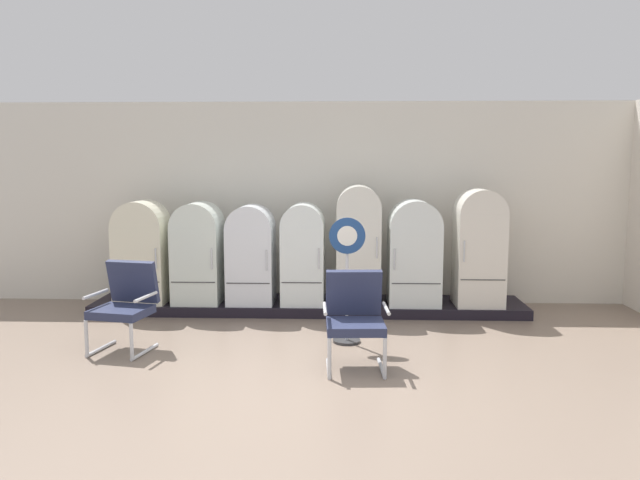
{
  "coord_description": "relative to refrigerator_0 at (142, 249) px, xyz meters",
  "views": [
    {
      "loc": [
        0.49,
        -5.53,
        2.12
      ],
      "look_at": [
        0.17,
        2.75,
        1.04
      ],
      "focal_mm": 34.96,
      "sensor_mm": 36.0,
      "label": 1
    }
  ],
  "objects": [
    {
      "name": "ground",
      "position": [
        2.3,
        -2.89,
        -0.9
      ],
      "size": [
        12.0,
        10.0,
        0.05
      ],
      "primitive_type": "cube",
      "color": "#7E6B5C"
    },
    {
      "name": "back_wall",
      "position": [
        2.3,
        0.77,
        0.61
      ],
      "size": [
        11.76,
        0.12,
        2.94
      ],
      "color": "silver",
      "rests_on": "ground"
    },
    {
      "name": "display_plinth",
      "position": [
        2.3,
        0.13,
        -0.81
      ],
      "size": [
        5.99,
        0.95,
        0.14
      ],
      "primitive_type": "cube",
      "color": "black",
      "rests_on": "ground"
    },
    {
      "name": "refrigerator_0",
      "position": [
        0.0,
        0.0,
        0.0
      ],
      "size": [
        0.69,
        0.63,
        1.41
      ],
      "color": "beige",
      "rests_on": "display_plinth"
    },
    {
      "name": "refrigerator_1",
      "position": [
        0.78,
        0.03,
        -0.01
      ],
      "size": [
        0.64,
        0.7,
        1.39
      ],
      "color": "silver",
      "rests_on": "display_plinth"
    },
    {
      "name": "refrigerator_2",
      "position": [
        1.52,
        -0.01,
        -0.02
      ],
      "size": [
        0.63,
        0.62,
        1.36
      ],
      "color": "white",
      "rests_on": "display_plinth"
    },
    {
      "name": "refrigerator_3",
      "position": [
        2.23,
        0.02,
        -0.01
      ],
      "size": [
        0.58,
        0.68,
        1.38
      ],
      "color": "white",
      "rests_on": "display_plinth"
    },
    {
      "name": "refrigerator_4",
      "position": [
        2.99,
        0.03,
        0.13
      ],
      "size": [
        0.59,
        0.7,
        1.63
      ],
      "color": "silver",
      "rests_on": "display_plinth"
    },
    {
      "name": "refrigerator_5",
      "position": [
        3.75,
        0.01,
        0.01
      ],
      "size": [
        0.7,
        0.65,
        1.43
      ],
      "color": "silver",
      "rests_on": "display_plinth"
    },
    {
      "name": "refrigerator_6",
      "position": [
        4.62,
        -0.01,
        0.1
      ],
      "size": [
        0.63,
        0.62,
        1.58
      ],
      "color": "silver",
      "rests_on": "display_plinth"
    },
    {
      "name": "armchair_left",
      "position": [
        0.37,
        -1.75,
        -0.33
      ],
      "size": [
        0.73,
        0.74,
        0.99
      ],
      "color": "silver",
      "rests_on": "ground"
    },
    {
      "name": "armchair_right",
      "position": [
        2.91,
        -2.25,
        -0.33
      ],
      "size": [
        0.67,
        0.66,
        0.99
      ],
      "color": "silver",
      "rests_on": "ground"
    },
    {
      "name": "sign_stand",
      "position": [
        2.83,
        -1.39,
        -0.2
      ],
      "size": [
        0.41,
        0.32,
        1.46
      ],
      "color": "#2D2D30",
      "rests_on": "ground"
    }
  ]
}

